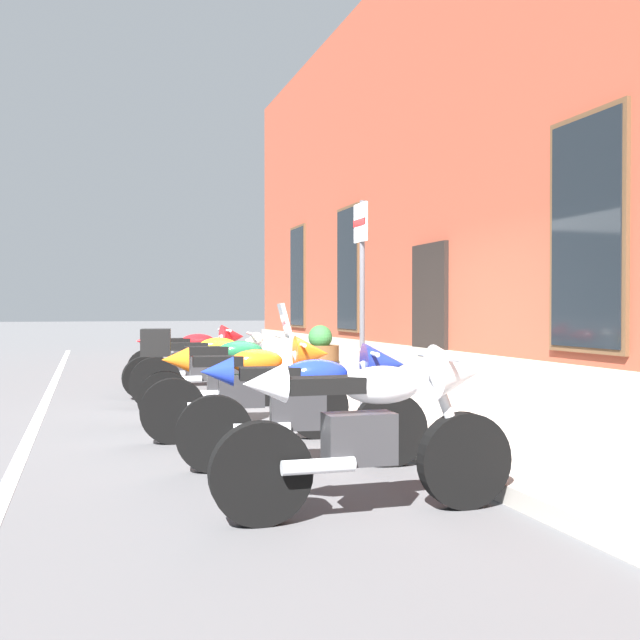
{
  "coord_description": "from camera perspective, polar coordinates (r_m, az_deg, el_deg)",
  "views": [
    {
      "loc": [
        8.23,
        -2.64,
        1.3
      ],
      "look_at": [
        -0.01,
        0.01,
        1.17
      ],
      "focal_mm": 40.86,
      "sensor_mm": 36.0,
      "label": 1
    }
  ],
  "objects": [
    {
      "name": "ground_plane",
      "position": [
        8.74,
        -0.01,
        -7.69
      ],
      "size": [
        140.0,
        140.0,
        0.0
      ],
      "primitive_type": "plane",
      "color": "#4C4C4F"
    },
    {
      "name": "sidewalk",
      "position": [
        9.16,
        7.14,
        -6.88
      ],
      "size": [
        31.57,
        2.38,
        0.13
      ],
      "primitive_type": "cube",
      "color": "gray",
      "rests_on": "ground_plane"
    },
    {
      "name": "lane_stripe",
      "position": [
        8.35,
        -21.63,
        -8.13
      ],
      "size": [
        31.57,
        0.12,
        0.01
      ],
      "primitive_type": "cube",
      "color": "silver",
      "rests_on": "ground_plane"
    },
    {
      "name": "motorcycle_black_naked",
      "position": [
        12.28,
        -10.04,
        -3.0
      ],
      "size": [
        0.62,
        2.04,
        0.94
      ],
      "color": "black",
      "rests_on": "ground_plane"
    },
    {
      "name": "motorcycle_red_sport",
      "position": [
        10.93,
        -9.66,
        -2.94
      ],
      "size": [
        0.62,
        2.0,
        1.06
      ],
      "color": "black",
      "rests_on": "ground_plane"
    },
    {
      "name": "motorcycle_yellow_naked",
      "position": [
        9.7,
        -8.45,
        -3.92
      ],
      "size": [
        0.62,
        2.1,
        0.99
      ],
      "color": "black",
      "rests_on": "ground_plane"
    },
    {
      "name": "motorcycle_green_touring",
      "position": [
        8.3,
        -7.79,
        -4.19
      ],
      "size": [
        0.68,
        2.07,
        1.37
      ],
      "color": "black",
      "rests_on": "ground_plane"
    },
    {
      "name": "motorcycle_orange_sport",
      "position": [
        7.22,
        -5.16,
        -5.01
      ],
      "size": [
        0.62,
        2.05,
        1.03
      ],
      "color": "black",
      "rests_on": "ground_plane"
    },
    {
      "name": "motorcycle_blue_sport",
      "position": [
        5.95,
        -0.48,
        -6.31
      ],
      "size": [
        0.63,
        2.05,
        1.02
      ],
      "color": "black",
      "rests_on": "ground_plane"
    },
    {
      "name": "motorcycle_white_sport",
      "position": [
        4.63,
        4.57,
        -8.09
      ],
      "size": [
        0.62,
        1.98,
        1.07
      ],
      "color": "black",
      "rests_on": "ground_plane"
    },
    {
      "name": "parking_sign",
      "position": [
        8.33,
        3.28,
        3.53
      ],
      "size": [
        0.36,
        0.07,
        2.4
      ],
      "color": "#4C4C51",
      "rests_on": "sidewalk"
    },
    {
      "name": "barrel_planter",
      "position": [
        12.18,
        0.02,
        -2.89
      ],
      "size": [
        0.65,
        0.65,
        0.9
      ],
      "color": "brown",
      "rests_on": "sidewalk"
    }
  ]
}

